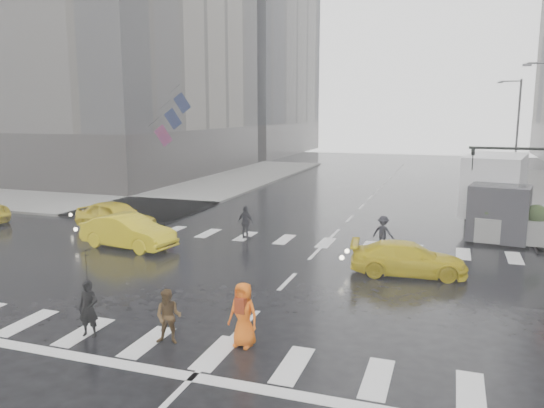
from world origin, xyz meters
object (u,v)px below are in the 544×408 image
at_px(taxi_mid, 128,232).
at_px(pedestrian_brown, 169,317).
at_px(pedestrian_orange, 243,314).
at_px(taxi_front, 116,216).
at_px(traffic_signal_pole, 541,176).
at_px(box_truck, 496,192).

bearing_deg(taxi_mid, pedestrian_brown, -131.52).
distance_m(pedestrian_brown, pedestrian_orange, 1.97).
height_order(pedestrian_brown, taxi_front, taxi_front).
distance_m(pedestrian_orange, taxi_front, 15.11).
height_order(taxi_front, taxi_mid, taxi_front).
xyz_separation_m(pedestrian_brown, pedestrian_orange, (1.90, 0.48, 0.12)).
distance_m(pedestrian_brown, taxi_front, 14.14).
bearing_deg(pedestrian_brown, taxi_mid, 116.87).
distance_m(pedestrian_orange, taxi_mid, 11.51).
relative_size(traffic_signal_pole, taxi_mid, 1.01).
bearing_deg(box_truck, pedestrian_orange, -102.35).
xyz_separation_m(pedestrian_orange, box_truck, (7.02, 16.64, 1.16)).
bearing_deg(taxi_front, pedestrian_brown, -127.30).
distance_m(traffic_signal_pole, taxi_mid, 18.22).
bearing_deg(taxi_front, pedestrian_orange, -120.61).
distance_m(traffic_signal_pole, box_truck, 3.78).
bearing_deg(taxi_front, taxi_mid, -124.24).
relative_size(traffic_signal_pole, taxi_front, 0.99).
xyz_separation_m(traffic_signal_pole, box_truck, (-1.51, 3.26, -1.20)).
height_order(pedestrian_orange, box_truck, box_truck).
relative_size(taxi_mid, box_truck, 0.63).
height_order(traffic_signal_pole, pedestrian_brown, traffic_signal_pole).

